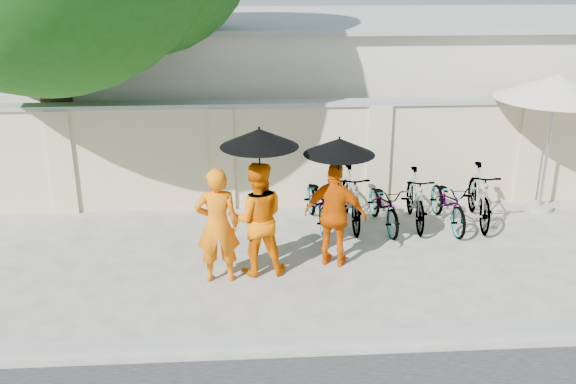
{
  "coord_description": "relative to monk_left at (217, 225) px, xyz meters",
  "views": [
    {
      "loc": [
        -0.53,
        -8.67,
        4.64
      ],
      "look_at": [
        0.11,
        0.93,
        1.1
      ],
      "focal_mm": 40.0,
      "sensor_mm": 36.0,
      "label": 1
    }
  ],
  "objects": [
    {
      "name": "parasol_center",
      "position": [
        0.64,
        0.14,
        1.29
      ],
      "size": [
        1.15,
        1.15,
        1.31
      ],
      "color": "black",
      "rests_on": "ground"
    },
    {
      "name": "kerb",
      "position": [
        0.99,
        -1.82,
        -0.84
      ],
      "size": [
        40.0,
        0.16,
        0.12
      ],
      "primitive_type": "cube",
      "color": "gray",
      "rests_on": "ground"
    },
    {
      "name": "monk_left",
      "position": [
        0.0,
        0.0,
        0.0
      ],
      "size": [
        0.66,
        0.45,
        1.79
      ],
      "primitive_type": "imported",
      "rotation": [
        0.0,
        0.0,
        3.17
      ],
      "color": "orange",
      "rests_on": "ground"
    },
    {
      "name": "bike_4",
      "position": [
        4.09,
        1.82,
        -0.45
      ],
      "size": [
        0.69,
        1.74,
        0.9
      ],
      "primitive_type": "imported",
      "rotation": [
        0.0,
        0.0,
        0.05
      ],
      "color": "#A9A9A9",
      "rests_on": "ground"
    },
    {
      "name": "bike_5",
      "position": [
        4.68,
        1.91,
        -0.36
      ],
      "size": [
        0.75,
        1.84,
        1.07
      ],
      "primitive_type": "imported",
      "rotation": [
        0.0,
        0.0,
        -0.14
      ],
      "color": "#A9A9A9",
      "rests_on": "ground"
    },
    {
      "name": "bike_2",
      "position": [
        2.91,
        1.84,
        -0.47
      ],
      "size": [
        0.74,
        1.67,
        0.85
      ],
      "primitive_type": "imported",
      "rotation": [
        0.0,
        0.0,
        0.11
      ],
      "color": "#A9A9A9",
      "rests_on": "ground"
    },
    {
      "name": "bike_3",
      "position": [
        3.5,
        1.92,
        -0.39
      ],
      "size": [
        0.6,
        1.72,
        1.01
      ],
      "primitive_type": "imported",
      "rotation": [
        0.0,
        0.0,
        -0.08
      ],
      "color": "#A9A9A9",
      "rests_on": "ground"
    },
    {
      "name": "monk_center",
      "position": [
        0.59,
        0.22,
        0.0
      ],
      "size": [
        0.91,
        0.72,
        1.8
      ],
      "primitive_type": "imported",
      "rotation": [
        0.0,
        0.0,
        3.19
      ],
      "color": "#F46E00",
      "rests_on": "ground"
    },
    {
      "name": "ground",
      "position": [
        0.99,
        -0.12,
        -0.9
      ],
      "size": [
        80.0,
        80.0,
        0.0
      ],
      "primitive_type": "plane",
      "color": "#B9B19D"
    },
    {
      "name": "compound_wall",
      "position": [
        1.99,
        3.08,
        0.1
      ],
      "size": [
        20.0,
        0.3,
        2.0
      ],
      "primitive_type": "cube",
      "color": "#C8BC8F",
      "rests_on": "ground"
    },
    {
      "name": "monk_right",
      "position": [
        1.82,
        0.41,
        -0.05
      ],
      "size": [
        1.07,
        0.74,
        1.69
      ],
      "primitive_type": "imported",
      "rotation": [
        0.0,
        0.0,
        2.78
      ],
      "color": "#D75200",
      "rests_on": "ground"
    },
    {
      "name": "building_behind",
      "position": [
        2.99,
        6.88,
        0.7
      ],
      "size": [
        14.0,
        6.0,
        3.2
      ],
      "primitive_type": "cube",
      "color": "beige",
      "rests_on": "ground"
    },
    {
      "name": "bike_1",
      "position": [
        2.32,
        1.97,
        -0.36
      ],
      "size": [
        0.53,
        1.78,
        1.07
      ],
      "primitive_type": "imported",
      "rotation": [
        0.0,
        0.0,
        0.02
      ],
      "color": "#A9A9A9",
      "rests_on": "ground"
    },
    {
      "name": "parasol_right",
      "position": [
        1.84,
        0.33,
        1.08
      ],
      "size": [
        1.08,
        1.08,
        1.15
      ],
      "color": "black",
      "rests_on": "ground"
    },
    {
      "name": "patio_umbrella",
      "position": [
        6.12,
        2.46,
        1.49
      ],
      "size": [
        2.39,
        2.39,
        2.64
      ],
      "rotation": [
        0.0,
        0.0,
        -0.09
      ],
      "color": "gray",
      "rests_on": "ground"
    },
    {
      "name": "bike_0",
      "position": [
        1.73,
        1.95,
        -0.43
      ],
      "size": [
        0.8,
        1.84,
        0.94
      ],
      "primitive_type": "imported",
      "rotation": [
        0.0,
        0.0,
        0.1
      ],
      "color": "#A9A9A9",
      "rests_on": "ground"
    }
  ]
}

